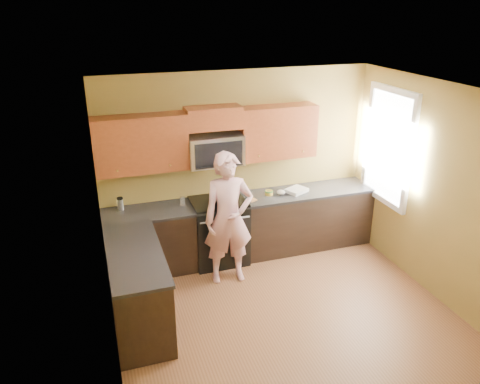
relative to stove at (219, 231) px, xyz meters
name	(u,v)px	position (x,y,z in m)	size (l,w,h in m)	color
floor	(290,322)	(0.40, -1.68, -0.47)	(4.00, 4.00, 0.00)	brown
ceiling	(301,96)	(0.40, -1.68, 2.23)	(4.00, 4.00, 0.00)	white
wall_back	(238,164)	(0.40, 0.32, 0.88)	(4.00, 4.00, 0.00)	brown
wall_front	(412,335)	(0.40, -3.67, 0.88)	(4.00, 4.00, 0.00)	brown
wall_left	(106,248)	(-1.60, -1.68, 0.88)	(4.00, 4.00, 0.00)	brown
wall_right	(446,197)	(2.40, -1.68, 0.88)	(4.00, 4.00, 0.00)	brown
cabinet_back_run	(244,228)	(0.40, 0.02, -0.03)	(4.00, 0.60, 0.88)	black
cabinet_left_run	(137,289)	(-1.30, -1.08, -0.03)	(0.60, 1.60, 0.88)	black
countertop_back	(245,200)	(0.40, 0.01, 0.43)	(4.00, 0.62, 0.04)	black
countertop_left	(135,254)	(-1.29, -1.08, 0.43)	(0.62, 1.60, 0.04)	black
stove	(219,231)	(0.00, 0.00, 0.00)	(0.76, 0.65, 0.95)	black
microwave	(215,164)	(0.00, 0.12, 0.97)	(0.76, 0.40, 0.42)	silver
upper_cab_left	(143,171)	(-0.99, 0.16, 0.97)	(1.22, 0.33, 0.75)	brown
upper_cab_right	(277,157)	(0.94, 0.16, 0.97)	(1.12, 0.33, 0.75)	brown
upper_cab_over_mw	(213,118)	(0.00, 0.16, 1.62)	(0.76, 0.33, 0.30)	brown
window	(389,147)	(2.38, -0.48, 1.17)	(0.06, 1.06, 1.66)	white
woman	(228,219)	(-0.01, -0.53, 0.43)	(0.66, 0.43, 1.81)	#DE6F82
frying_pan	(221,202)	(0.02, -0.05, 0.47)	(0.29, 0.50, 0.06)	black
butter_tub	(269,195)	(0.79, 0.04, 0.45)	(0.12, 0.12, 0.09)	yellow
toast_slice	(252,200)	(0.48, -0.08, 0.45)	(0.11, 0.11, 0.01)	#B27F47
napkin_a	(226,202)	(0.10, -0.07, 0.48)	(0.11, 0.12, 0.06)	silver
napkin_b	(281,192)	(0.96, 0.00, 0.48)	(0.12, 0.13, 0.07)	silver
dish_towel	(296,190)	(1.22, 0.01, 0.47)	(0.30, 0.24, 0.05)	silver
travel_mug	(121,210)	(-1.33, 0.18, 0.44)	(0.08, 0.08, 0.18)	silver
glass_c	(183,201)	(-0.49, 0.07, 0.51)	(0.07, 0.07, 0.12)	silver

